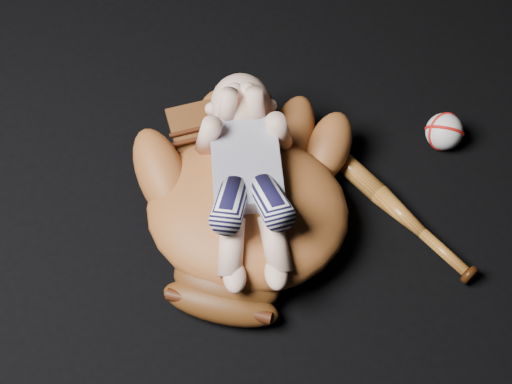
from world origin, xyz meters
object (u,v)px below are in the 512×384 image
at_px(baseball_glove, 247,204).
at_px(newborn_baby, 248,177).
at_px(baseball, 444,131).
at_px(baseball_bat, 388,202).

bearing_deg(baseball_glove, newborn_baby, 97.76).
distance_m(baseball_glove, baseball, 0.40).
height_order(baseball_bat, baseball, baseball).
height_order(baseball_glove, baseball, baseball_glove).
xyz_separation_m(newborn_baby, baseball, (0.36, 0.16, -0.10)).
relative_size(baseball_glove, baseball_bat, 1.21).
bearing_deg(baseball_glove, baseball, 42.45).
distance_m(baseball_glove, baseball_bat, 0.25).
bearing_deg(baseball, baseball_glove, -155.42).
xyz_separation_m(baseball_glove, baseball_bat, (0.24, 0.03, -0.06)).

